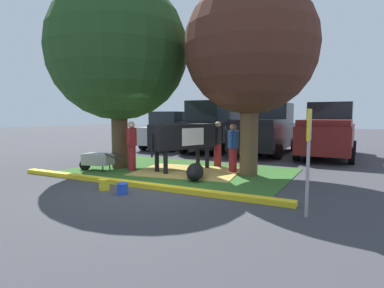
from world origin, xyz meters
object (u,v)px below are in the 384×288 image
at_px(shade_tree_left, 118,50).
at_px(parking_sign, 309,141).
at_px(person_handler, 132,144).
at_px(pickup_truck_black, 267,130).
at_px(calf_lying, 195,172).
at_px(person_visitor_near, 218,143).
at_px(bucket_blue, 122,188).
at_px(shade_tree_right, 250,48).
at_px(sedan_blue, 172,131).
at_px(suv_black, 214,126).
at_px(pickup_truck_maroon, 328,132).
at_px(person_visitor_far, 233,147).
at_px(cow_holstein, 185,137).
at_px(wheelbarrow, 97,159).
at_px(bucket_yellow, 104,184).

relative_size(shade_tree_left, parking_sign, 3.28).
distance_m(person_handler, pickup_truck_black, 7.34).
bearing_deg(calf_lying, person_visitor_near, 97.92).
xyz_separation_m(person_visitor_near, bucket_blue, (-0.43, -4.67, -0.73)).
distance_m(person_visitor_near, pickup_truck_black, 4.78).
bearing_deg(pickup_truck_black, calf_lying, -91.40).
height_order(shade_tree_right, sedan_blue, shade_tree_right).
xyz_separation_m(bucket_blue, suv_black, (-1.63, 9.02, 1.13)).
height_order(person_handler, pickup_truck_maroon, pickup_truck_maroon).
distance_m(person_visitor_far, sedan_blue, 7.75).
distance_m(cow_holstein, suv_black, 5.73).
distance_m(shade_tree_left, person_handler, 3.26).
bearing_deg(person_visitor_far, person_visitor_near, 135.41).
bearing_deg(sedan_blue, person_visitor_near, -44.23).
relative_size(parking_sign, suv_black, 0.43).
relative_size(shade_tree_right, bucket_blue, 20.94).
bearing_deg(shade_tree_right, bucket_blue, -118.11).
bearing_deg(pickup_truck_black, person_visitor_near, -96.15).
relative_size(shade_tree_left, suv_black, 1.40).
bearing_deg(wheelbarrow, calf_lying, 3.65).
distance_m(shade_tree_right, wheelbarrow, 6.01).
relative_size(shade_tree_right, calf_lying, 4.40).
height_order(wheelbarrow, parking_sign, parking_sign).
relative_size(shade_tree_left, person_handler, 3.92).
distance_m(wheelbarrow, pickup_truck_maroon, 9.83).
distance_m(parking_sign, pickup_truck_black, 9.69).
bearing_deg(parking_sign, shade_tree_right, 122.98).
distance_m(bucket_yellow, pickup_truck_maroon, 10.32).
height_order(person_visitor_near, pickup_truck_black, pickup_truck_black).
xyz_separation_m(person_visitor_near, pickup_truck_maroon, (3.24, 4.76, 0.25)).
bearing_deg(bucket_yellow, sedan_blue, 111.31).
distance_m(cow_holstein, person_visitor_near, 1.39).
bearing_deg(pickup_truck_maroon, wheelbarrow, -130.90).
relative_size(sedan_blue, suv_black, 0.96).
distance_m(bucket_yellow, bucket_blue, 0.68).
height_order(shade_tree_left, calf_lying, shade_tree_left).
bearing_deg(sedan_blue, person_visitor_far, -44.29).
relative_size(calf_lying, sedan_blue, 0.30).
relative_size(shade_tree_right, person_visitor_near, 3.61).
bearing_deg(bucket_yellow, suv_black, 96.14).
bearing_deg(shade_tree_left, wheelbarrow, -104.27).
xyz_separation_m(calf_lying, person_visitor_near, (-0.34, 2.42, 0.63)).
bearing_deg(calf_lying, bucket_yellow, -123.97).
bearing_deg(person_handler, pickup_truck_black, 68.21).
relative_size(bucket_blue, sedan_blue, 0.06).
relative_size(shade_tree_right, pickup_truck_black, 1.08).
height_order(person_visitor_near, parking_sign, parking_sign).
relative_size(sedan_blue, pickup_truck_black, 0.81).
bearing_deg(pickup_truck_black, pickup_truck_maroon, 0.36).
distance_m(shade_tree_right, pickup_truck_maroon, 6.68).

